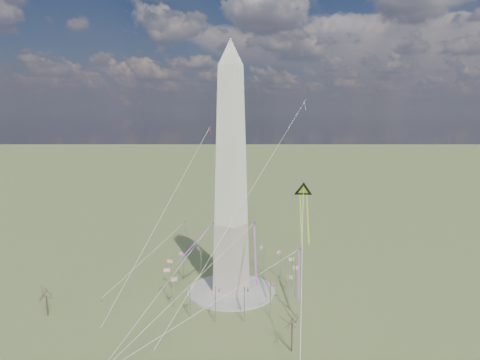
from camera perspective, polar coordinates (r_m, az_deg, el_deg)
The scene contains 14 objects.
ground at distance 182.00m, azimuth -1.15°, elevation -14.69°, with size 2000.00×2000.00×0.00m, color #566030.
plaza at distance 181.84m, azimuth -1.15°, elevation -14.57°, with size 36.00×36.00×0.80m, color #9E9C90.
washington_monument at distance 168.61m, azimuth -1.20°, elevation 0.42°, with size 15.56×15.56×100.00m.
flagpole_ring at distance 179.21m, azimuth -1.16°, elevation -12.56°, with size 54.40×54.40×13.00m.
tree_near at distance 138.50m, azimuth 6.98°, elevation -18.10°, with size 8.12×8.12×14.21m.
tree_far at distance 174.59m, azimuth -24.42°, elevation -13.79°, with size 6.30×6.30×11.02m.
person_west at distance 181.16m, azimuth -17.98°, elevation -15.01°, with size 0.71×0.56×1.47m, color gray.
kite_delta_black at distance 157.96m, azimuth 8.45°, elevation -1.79°, with size 14.91×21.37×17.97m.
kite_diamond_purple at distance 198.79m, azimuth -7.33°, elevation -5.83°, with size 1.72×2.73×8.32m.
kite_streamer_left at distance 157.94m, azimuth 2.00°, elevation -8.38°, with size 14.38×20.36×16.23m.
kite_streamer_mid at distance 173.35m, azimuth -4.99°, elevation -7.17°, with size 4.47×20.32×14.01m.
kite_streamer_right at distance 169.02m, azimuth 7.88°, elevation -11.38°, with size 9.86×18.21×13.56m.
kite_small_red at distance 219.80m, azimuth -4.00°, elevation 7.02°, with size 1.89×1.65×4.88m.
kite_small_white at distance 197.49m, azimuth 8.67°, elevation 10.24°, with size 1.62×1.84×5.02m.
Camera 1 is at (95.60, -136.61, 72.95)m, focal length 32.00 mm.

